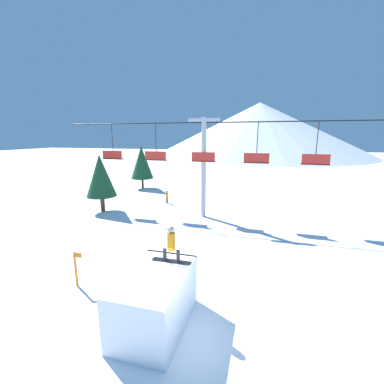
% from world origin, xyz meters
% --- Properties ---
extents(ground_plane, '(220.00, 220.00, 0.00)m').
position_xyz_m(ground_plane, '(0.00, 0.00, 0.00)').
color(ground_plane, white).
extents(mountain_ridge, '(69.45, 69.45, 17.03)m').
position_xyz_m(mountain_ridge, '(0.00, 83.94, 8.51)').
color(mountain_ridge, silver).
rests_on(mountain_ridge, ground_plane).
extents(snow_ramp, '(2.05, 3.32, 1.92)m').
position_xyz_m(snow_ramp, '(-1.18, 0.39, 0.96)').
color(snow_ramp, white).
rests_on(snow_ramp, ground_plane).
extents(snowboarder, '(1.46, 0.29, 1.35)m').
position_xyz_m(snowboarder, '(-0.93, 1.37, 2.59)').
color(snowboarder, black).
rests_on(snowboarder, snow_ramp).
extents(chairlift, '(23.28, 0.44, 7.77)m').
position_xyz_m(chairlift, '(-2.38, 12.69, 4.68)').
color(chairlift, '#B2B2B7').
rests_on(chairlift, ground_plane).
extents(pine_tree_near, '(2.49, 2.49, 4.90)m').
position_xyz_m(pine_tree_near, '(-11.07, 11.82, 3.10)').
color(pine_tree_near, '#4C3823').
rests_on(pine_tree_near, ground_plane).
extents(pine_tree_far, '(2.72, 2.72, 5.22)m').
position_xyz_m(pine_tree_far, '(-12.20, 21.79, 3.24)').
color(pine_tree_far, '#4C3823').
rests_on(pine_tree_far, ground_plane).
extents(trail_marker, '(0.41, 0.10, 1.61)m').
position_xyz_m(trail_marker, '(-5.38, 1.62, 0.86)').
color(trail_marker, orange).
rests_on(trail_marker, ground_plane).
extents(distant_skier, '(0.24, 0.24, 1.23)m').
position_xyz_m(distant_skier, '(-6.72, 15.88, 0.67)').
color(distant_skier, black).
rests_on(distant_skier, ground_plane).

